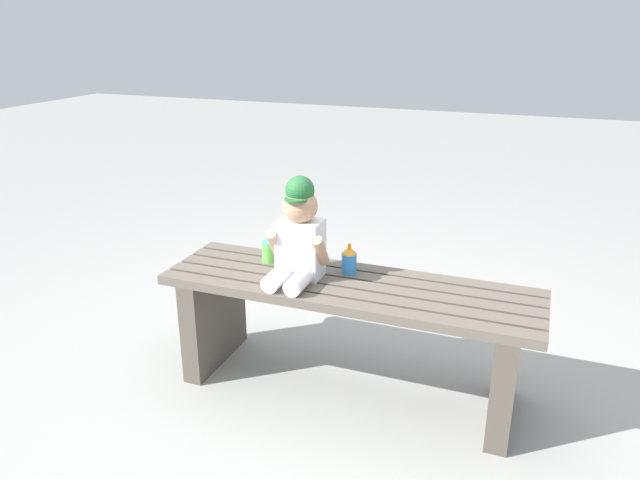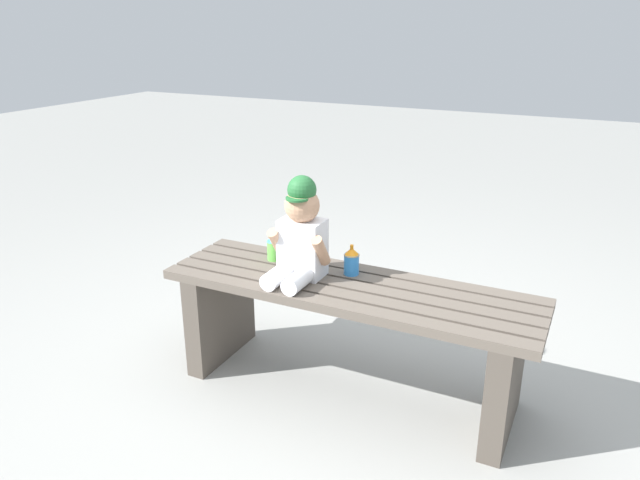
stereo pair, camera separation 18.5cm
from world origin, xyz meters
name	(u,v)px [view 2 (the right image)]	position (x,y,z in m)	size (l,w,h in m)	color
ground_plane	(347,388)	(0.00, 0.00, 0.00)	(16.00, 16.00, 0.00)	#999993
park_bench	(348,321)	(0.00, 0.00, 0.31)	(1.46, 0.42, 0.47)	#60564C
child_figure	(300,234)	(-0.20, -0.02, 0.65)	(0.23, 0.27, 0.40)	white
sippy_cup_left	(274,247)	(-0.38, 0.09, 0.53)	(0.06, 0.06, 0.12)	#66CC4C
sippy_cup_right	(352,260)	(-0.03, 0.09, 0.53)	(0.06, 0.06, 0.12)	#338CE5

